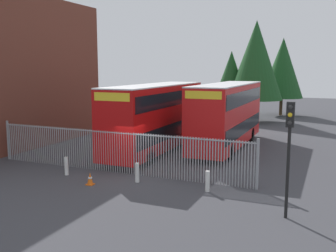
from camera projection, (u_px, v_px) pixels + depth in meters
ground_plane at (190, 146)px, 27.22m from camera, size 100.00×100.00×0.00m
palisade_fence at (115, 150)px, 20.29m from camera, size 15.03×0.14×2.35m
double_decker_bus_near_gate at (156, 115)px, 25.03m from camera, size 2.54×10.81×4.42m
double_decker_bus_behind_fence_left at (227, 113)px, 26.36m from camera, size 2.54×10.81×4.42m
bollard_near_left at (66, 166)px, 19.85m from camera, size 0.20×0.20×0.95m
bollard_center_front at (137, 173)px, 18.60m from camera, size 0.20×0.20×0.95m
bollard_near_right at (208, 181)px, 17.17m from camera, size 0.20×0.20×0.95m
traffic_cone_by_gate at (90, 179)px, 18.21m from camera, size 0.34×0.34×0.59m
traffic_light_kerbside at (289, 138)px, 13.78m from camera, size 0.28×0.33×4.30m
tree_tall_back at (256, 60)px, 38.78m from camera, size 5.53×5.53×10.18m
tree_short_side at (231, 77)px, 40.54m from camera, size 3.78×3.78×7.23m
tree_mid_row at (283, 68)px, 43.94m from camera, size 4.76×4.76×8.86m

